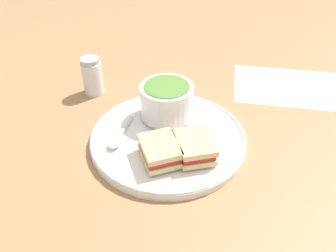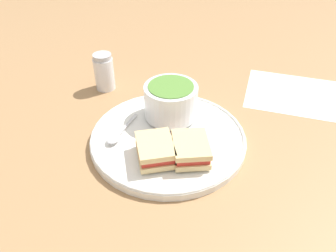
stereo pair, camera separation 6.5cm
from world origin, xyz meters
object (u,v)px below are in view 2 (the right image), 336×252
at_px(soup_bowl, 171,101).
at_px(salt_shaker, 104,72).
at_px(spoon, 116,136).
at_px(sandwich_half_near, 155,150).
at_px(sandwich_half_far, 191,149).

bearing_deg(soup_bowl, salt_shaker, -94.67).
bearing_deg(spoon, sandwich_half_near, 79.57).
bearing_deg(soup_bowl, sandwich_half_near, 24.07).
xyz_separation_m(soup_bowl, spoon, (0.13, -0.04, -0.03)).
distance_m(soup_bowl, sandwich_half_near, 0.14).
bearing_deg(salt_shaker, sandwich_half_near, 62.54).
relative_size(spoon, sandwich_half_far, 1.07).
bearing_deg(sandwich_half_near, sandwich_half_far, 128.45).
bearing_deg(sandwich_half_near, soup_bowl, -155.93).
height_order(sandwich_half_near, salt_shaker, salt_shaker).
bearing_deg(salt_shaker, soup_bowl, 85.33).
xyz_separation_m(sandwich_half_near, sandwich_half_far, (-0.04, 0.05, 0.00)).
bearing_deg(spoon, sandwich_half_far, 94.01).
xyz_separation_m(soup_bowl, sandwich_half_near, (0.12, 0.06, -0.02)).
bearing_deg(spoon, soup_bowl, 149.40).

